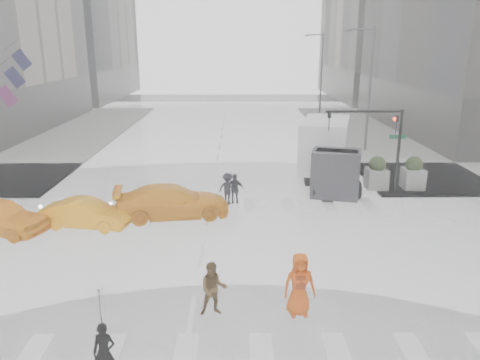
{
  "coord_description": "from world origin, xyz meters",
  "views": [
    {
      "loc": [
        1.36,
        -16.33,
        7.76
      ],
      "look_at": [
        1.49,
        2.0,
        2.43
      ],
      "focal_mm": 35.0,
      "sensor_mm": 36.0,
      "label": 1
    }
  ],
  "objects_px": {
    "pedestrian_brown": "(213,289)",
    "taxi_mid": "(86,214)",
    "box_truck": "(328,152)",
    "pedestrian_orange": "(299,284)",
    "traffic_signal_pole": "(381,134)"
  },
  "relations": [
    {
      "from": "pedestrian_brown",
      "to": "taxi_mid",
      "type": "height_order",
      "value": "pedestrian_brown"
    },
    {
      "from": "pedestrian_brown",
      "to": "box_truck",
      "type": "bearing_deg",
      "value": 59.87
    },
    {
      "from": "pedestrian_brown",
      "to": "pedestrian_orange",
      "type": "distance_m",
      "value": 2.54
    },
    {
      "from": "pedestrian_orange",
      "to": "box_truck",
      "type": "bearing_deg",
      "value": 69.32
    },
    {
      "from": "box_truck",
      "to": "pedestrian_orange",
      "type": "bearing_deg",
      "value": -88.64
    },
    {
      "from": "traffic_signal_pole",
      "to": "pedestrian_orange",
      "type": "relative_size",
      "value": 2.3
    },
    {
      "from": "pedestrian_brown",
      "to": "taxi_mid",
      "type": "bearing_deg",
      "value": 123.63
    },
    {
      "from": "traffic_signal_pole",
      "to": "taxi_mid",
      "type": "distance_m",
      "value": 15.33
    },
    {
      "from": "pedestrian_orange",
      "to": "box_truck",
      "type": "height_order",
      "value": "box_truck"
    },
    {
      "from": "pedestrian_orange",
      "to": "box_truck",
      "type": "xyz_separation_m",
      "value": [
        3.31,
        13.5,
        0.94
      ]
    },
    {
      "from": "pedestrian_orange",
      "to": "pedestrian_brown",
      "type": "bearing_deg",
      "value": 173.03
    },
    {
      "from": "traffic_signal_pole",
      "to": "box_truck",
      "type": "relative_size",
      "value": 0.67
    },
    {
      "from": "traffic_signal_pole",
      "to": "pedestrian_brown",
      "type": "bearing_deg",
      "value": -124.81
    },
    {
      "from": "taxi_mid",
      "to": "traffic_signal_pole",
      "type": "bearing_deg",
      "value": -60.59
    },
    {
      "from": "taxi_mid",
      "to": "box_truck",
      "type": "distance_m",
      "value": 13.51
    }
  ]
}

